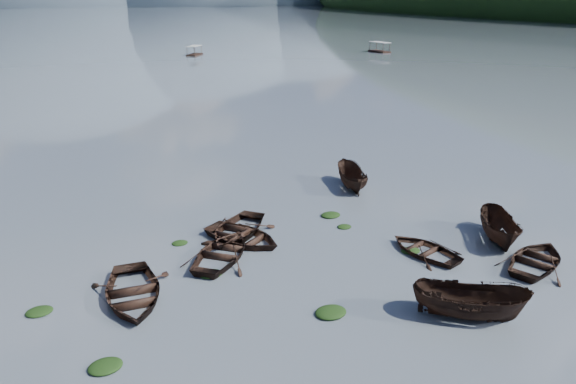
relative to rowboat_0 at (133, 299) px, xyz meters
name	(u,v)px	position (x,y,z in m)	size (l,w,h in m)	color
ground_plane	(400,348)	(9.12, -7.04, 0.00)	(2400.00, 2400.00, 0.00)	#4F5863
haze_mtn_b	(48,5)	(-50.88, 892.96, 0.00)	(520.00, 520.00, 340.00)	#475666
haze_mtn_c	(179,4)	(149.12, 892.96, 0.00)	(520.00, 520.00, 260.00)	#475666
haze_mtn_d	(281,4)	(329.12, 892.96, 0.00)	(520.00, 520.00, 220.00)	#475666
rowboat_0	(133,299)	(0.00, 0.00, 0.00)	(3.57, 5.01, 1.04)	black
rowboat_1	(223,257)	(4.62, 2.32, 0.00)	(3.33, 4.66, 0.96)	black
rowboat_2	(468,317)	(12.80, -6.31, 0.00)	(1.74, 4.63, 1.79)	black
rowboat_3	(424,253)	(14.44, -0.89, 0.00)	(2.79, 3.90, 0.81)	black
rowboat_4	(536,265)	(18.91, -3.86, 0.00)	(3.15, 4.42, 0.91)	black
rowboat_5	(498,240)	(19.04, -1.04, 0.00)	(1.68, 4.47, 1.72)	black
rowboat_6	(243,241)	(6.04, 3.71, 0.00)	(3.30, 4.62, 0.96)	black
rowboat_7	(237,234)	(5.99, 4.70, 0.00)	(3.39, 4.74, 0.98)	black
rowboat_8	(351,187)	(15.39, 9.21, 0.00)	(1.63, 4.33, 1.67)	black
weed_clump_0	(106,368)	(-1.31, -4.30, 0.00)	(1.21, 0.99, 0.26)	black
weed_clump_1	(211,275)	(3.64, 0.79, 0.00)	(1.10, 0.88, 0.24)	black
weed_clump_2	(331,314)	(7.62, -4.11, 0.00)	(1.34, 1.08, 0.29)	black
weed_clump_3	(344,227)	(12.00, 3.41, 0.00)	(0.83, 0.70, 0.18)	black
weed_clump_4	(411,251)	(13.87, -0.48, 0.00)	(1.03, 0.82, 0.21)	black
weed_clump_5	(40,313)	(-3.76, 0.27, 0.00)	(1.09, 0.88, 0.23)	black
weed_clump_6	(180,243)	(2.81, 4.66, 0.00)	(0.86, 0.72, 0.18)	black
weed_clump_7	(331,216)	(11.93, 5.15, 0.00)	(1.19, 0.95, 0.26)	black
pontoon_centre	(195,55)	(21.53, 97.53, 0.00)	(2.14, 5.15, 1.97)	black
pontoon_right	(379,52)	(63.73, 88.92, 0.00)	(2.43, 5.83, 2.24)	black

